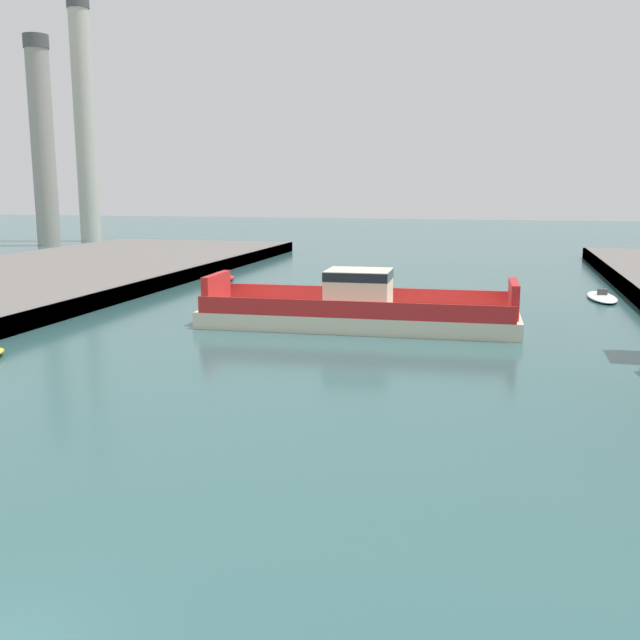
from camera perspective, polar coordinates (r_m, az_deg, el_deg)
name	(u,v)px	position (r m, az deg, el deg)	size (l,w,h in m)	color
chain_ferry	(359,309)	(48.63, 3.06, 0.85)	(21.38, 7.45, 3.82)	beige
moored_boat_near_right	(602,297)	(64.66, 21.39, 1.71)	(2.49, 6.71, 0.89)	white
moored_boat_far_left	(220,280)	(71.72, -7.90, 3.19)	(1.94, 5.99, 1.02)	red
smokestack_distant_a	(84,115)	(131.43, -18.14, 15.11)	(3.65, 3.65, 39.89)	beige
smokestack_distant_b	(42,136)	(123.27, -21.10, 13.41)	(3.80, 3.80, 31.96)	#9E998E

